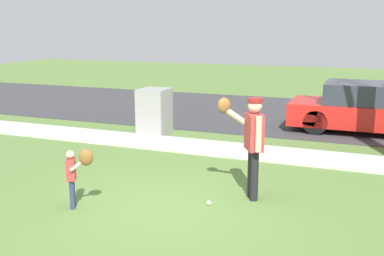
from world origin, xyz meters
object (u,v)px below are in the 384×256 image
at_px(person_child, 76,169).
at_px(utility_cabinet, 154,112).
at_px(person_adult, 251,137).
at_px(parked_hatchback_red, 367,108).
at_px(baseball, 209,203).

xyz_separation_m(person_child, utility_cabinet, (-1.11, 5.04, -0.04)).
bearing_deg(person_adult, parked_hatchback_red, -135.66).
xyz_separation_m(person_adult, person_child, (-2.40, -1.42, -0.41)).
distance_m(baseball, parked_hatchback_red, 6.82).
height_order(person_adult, person_child, person_adult).
distance_m(person_child, baseball, 2.15).
xyz_separation_m(person_child, baseball, (1.87, 0.88, -0.61)).
relative_size(person_adult, utility_cabinet, 1.39).
relative_size(person_adult, person_child, 1.71).
xyz_separation_m(person_adult, utility_cabinet, (-3.51, 3.62, -0.45)).
relative_size(person_child, baseball, 13.36).
distance_m(person_adult, parked_hatchback_red, 6.13).
distance_m(person_adult, utility_cabinet, 5.06).
bearing_deg(baseball, person_child, -154.73).
xyz_separation_m(utility_cabinet, parked_hatchback_red, (5.22, 2.26, 0.05)).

